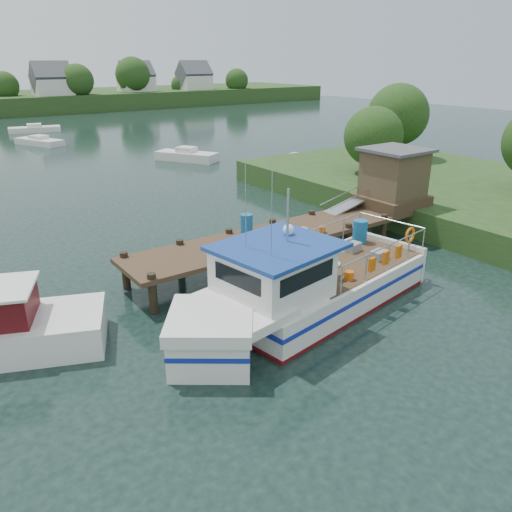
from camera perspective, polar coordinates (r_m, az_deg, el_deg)
ground_plane at (r=22.46m, az=-0.16°, el=-1.38°), size 160.00×160.00×0.00m
near_shore at (r=33.74m, az=24.92°, el=8.14°), size 16.00×30.00×7.76m
dock at (r=25.87m, az=11.72°, el=6.54°), size 16.60×3.00×4.78m
lobster_boat at (r=18.02m, az=5.18°, el=-3.86°), size 12.29×5.10×5.85m
moored_far at (r=71.46m, az=-23.97°, el=13.13°), size 6.43×3.32×1.04m
moored_b at (r=47.09m, az=-7.93°, el=11.29°), size 4.58×5.90×1.26m
moored_c at (r=43.62m, az=4.72°, el=10.54°), size 7.65×4.71×1.14m
moored_d at (r=60.48m, az=-23.53°, el=11.93°), size 4.20×6.23×1.01m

